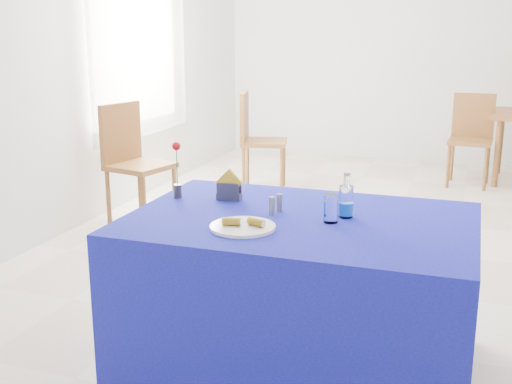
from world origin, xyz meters
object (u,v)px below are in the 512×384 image
at_px(chair_win_a, 132,155).
at_px(chair_win_b, 255,134).
at_px(chair_bg_left, 471,133).
at_px(blue_table, 299,293).
at_px(water_bottle, 346,202).
at_px(plate, 243,227).

distance_m(chair_win_a, chair_win_b, 1.56).
xyz_separation_m(chair_bg_left, chair_win_a, (-2.67, -2.41, 0.04)).
distance_m(blue_table, water_bottle, 0.50).
relative_size(water_bottle, chair_win_a, 0.21).
distance_m(chair_bg_left, chair_win_a, 3.60).
distance_m(blue_table, chair_win_a, 2.70).
relative_size(blue_table, chair_win_b, 1.60).
relative_size(blue_table, chair_bg_left, 1.68).
bearing_deg(water_bottle, chair_win_a, 140.43).
relative_size(chair_win_a, chair_win_b, 1.02).
bearing_deg(water_bottle, chair_bg_left, 82.97).
height_order(water_bottle, chair_bg_left, water_bottle).
bearing_deg(blue_table, water_bottle, 21.43).
height_order(chair_bg_left, chair_win_a, chair_win_a).
height_order(plate, water_bottle, water_bottle).
bearing_deg(chair_win_a, plate, -127.27).
height_order(plate, chair_win_a, chair_win_a).
bearing_deg(chair_bg_left, chair_win_a, -134.27).
bearing_deg(water_bottle, blue_table, -158.57).
bearing_deg(water_bottle, plate, -140.69).
xyz_separation_m(blue_table, chair_win_a, (-1.95, 1.86, 0.21)).
xyz_separation_m(water_bottle, chair_win_a, (-2.15, 1.78, -0.24)).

